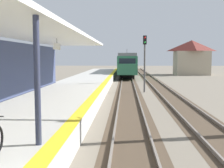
# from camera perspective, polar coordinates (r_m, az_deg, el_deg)

# --- Properties ---
(station_platform) EXTENTS (5.00, 80.00, 0.91)m
(station_platform) POSITION_cam_1_polar(r_m,az_deg,el_deg) (19.75, -9.41, -2.74)
(station_platform) COLOR #B7B5AD
(station_platform) RESTS_ON ground
(station_building_with_canopy) EXTENTS (4.85, 24.00, 4.43)m
(station_building_with_canopy) POSITION_cam_1_polar(r_m,az_deg,el_deg) (15.05, -20.53, 2.93)
(station_building_with_canopy) COLOR #4C4C4C
(station_building_with_canopy) RESTS_ON ground
(track_pair_nearest_platform) EXTENTS (2.34, 120.00, 0.16)m
(track_pair_nearest_platform) POSITION_cam_1_polar(r_m,az_deg,el_deg) (23.33, 3.34, -2.44)
(track_pair_nearest_platform) COLOR #4C3D2D
(track_pair_nearest_platform) RESTS_ON ground
(track_pair_middle) EXTENTS (2.34, 120.00, 0.16)m
(track_pair_middle) POSITION_cam_1_polar(r_m,az_deg,el_deg) (23.62, 11.62, -2.45)
(track_pair_middle) COLOR #4C3D2D
(track_pair_middle) RESTS_ON ground
(approaching_train) EXTENTS (2.93, 19.60, 4.76)m
(approaching_train) POSITION_cam_1_polar(r_m,az_deg,el_deg) (48.54, 3.03, 4.10)
(approaching_train) COLOR #286647
(approaching_train) RESTS_ON ground
(rail_signal_post) EXTENTS (0.32, 0.34, 5.20)m
(rail_signal_post) POSITION_cam_1_polar(r_m,az_deg,el_deg) (26.35, 6.57, 5.28)
(rail_signal_post) COLOR #4C4C4C
(rail_signal_post) RESTS_ON ground
(distant_trackside_house) EXTENTS (6.60, 5.28, 6.40)m
(distant_trackside_house) POSITION_cam_1_polar(r_m,az_deg,el_deg) (54.99, 15.65, 5.27)
(distant_trackside_house) COLOR tan
(distant_trackside_house) RESTS_ON ground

